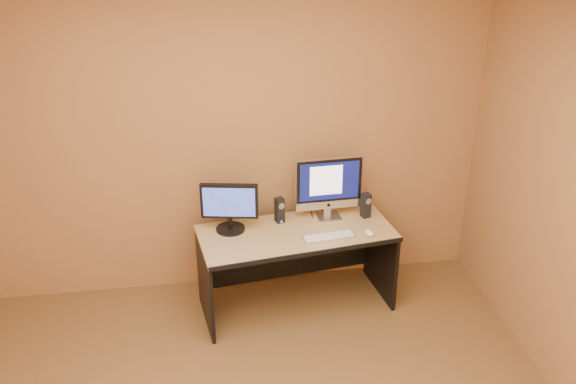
% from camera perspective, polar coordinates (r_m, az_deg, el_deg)
% --- Properties ---
extents(walls, '(4.00, 4.00, 2.60)m').
position_cam_1_polar(walls, '(3.12, -3.10, -8.13)').
color(walls, '#90603A').
rests_on(walls, ground).
extents(ceiling, '(4.00, 4.00, 0.00)m').
position_cam_1_polar(ceiling, '(2.62, -3.81, 16.11)').
color(ceiling, white).
rests_on(ceiling, walls).
extents(desk, '(1.52, 0.82, 0.67)m').
position_cam_1_polar(desk, '(4.99, 0.74, -6.88)').
color(desk, tan).
rests_on(desk, ground).
extents(imac, '(0.52, 0.21, 0.50)m').
position_cam_1_polar(imac, '(4.91, 3.71, 0.32)').
color(imac, '#B9B9BE').
rests_on(imac, desk).
extents(second_monitor, '(0.47, 0.29, 0.38)m').
position_cam_1_polar(second_monitor, '(4.76, -5.21, -1.38)').
color(second_monitor, black).
rests_on(second_monitor, desk).
extents(speaker_left, '(0.08, 0.08, 0.20)m').
position_cam_1_polar(speaker_left, '(4.90, -0.75, -1.62)').
color(speaker_left, black).
rests_on(speaker_left, desk).
extents(speaker_right, '(0.08, 0.08, 0.20)m').
position_cam_1_polar(speaker_right, '(5.01, 6.93, -1.18)').
color(speaker_right, black).
rests_on(speaker_right, desk).
extents(keyboard, '(0.40, 0.15, 0.02)m').
position_cam_1_polar(keyboard, '(4.74, 3.65, -3.96)').
color(keyboard, silver).
rests_on(keyboard, desk).
extents(mouse, '(0.07, 0.10, 0.03)m').
position_cam_1_polar(mouse, '(4.80, 7.24, -3.60)').
color(mouse, white).
rests_on(mouse, desk).
extents(cable_a, '(0.07, 0.19, 0.01)m').
position_cam_1_polar(cable_a, '(5.07, 3.37, -1.87)').
color(cable_a, black).
rests_on(cable_a, desk).
extents(cable_b, '(0.02, 0.16, 0.01)m').
position_cam_1_polar(cable_b, '(5.07, 2.10, -1.83)').
color(cable_b, black).
rests_on(cable_b, desk).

